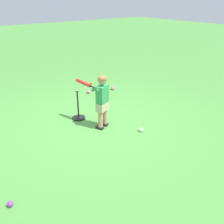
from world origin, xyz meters
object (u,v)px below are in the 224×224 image
Objects in this scene: play_ball_by_bucket at (10,204)px; batting_tee at (79,114)px; play_ball_midfield at (113,88)px; play_ball_center_lawn at (89,92)px; play_ball_far_left at (141,130)px; child_batter at (101,97)px; play_ball_far_right at (91,83)px.

batting_tee reaches higher than play_ball_by_bucket.
play_ball_midfield is 1.07× the size of play_ball_center_lawn.
play_ball_midfield is 1.16× the size of play_ball_far_left.
play_ball_midfield is 1.95m from batting_tee.
batting_tee reaches higher than play_ball_center_lawn.
batting_tee is at bearing -73.66° from child_batter.
play_ball_by_bucket is (3.44, 3.37, 0.00)m from play_ball_far_right.
child_batter is at bearing 65.06° from play_ball_center_lawn.
batting_tee reaches higher than play_ball_midfield.
child_batter reaches higher than play_ball_by_bucket.
batting_tee is (1.69, 0.97, 0.05)m from play_ball_midfield.
play_ball_far_left is (-2.62, -0.37, 0.00)m from play_ball_by_bucket.
play_ball_far_left is at bearing 127.93° from child_batter.
batting_tee reaches higher than play_ball_far_right.
child_batter is 13.57× the size of play_ball_by_bucket.
child_batter reaches higher than play_ball_far_left.
play_ball_by_bucket is at bearing 39.51° from batting_tee.
batting_tee is at bearing 29.92° from play_ball_midfield.
batting_tee is (-1.95, -1.61, 0.06)m from play_ball_by_bucket.
play_ball_far_left is at bearing 82.28° from play_ball_center_lawn.
play_ball_far_right is at bearing -130.18° from batting_tee.
play_ball_far_left is 0.14× the size of batting_tee.
play_ball_far_right is at bearing -135.58° from play_ball_by_bucket.
child_batter is 14.30× the size of play_ball_far_right.
play_ball_by_bucket is 2.53m from batting_tee.
play_ball_far_right is (-0.49, -0.60, -0.01)m from play_ball_center_lawn.
batting_tee is at bearing -140.49° from play_ball_by_bucket.
play_ball_center_lawn reaches higher than play_ball_by_bucket.
play_ball_far_left is (0.81, 2.99, 0.01)m from play_ball_far_right.
play_ball_center_lawn is at bearing -136.85° from play_ball_by_bucket.
play_ball_far_right is 0.95× the size of play_ball_by_bucket.
batting_tee is at bearing -61.55° from play_ball_far_left.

